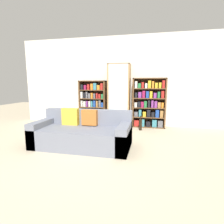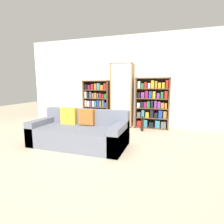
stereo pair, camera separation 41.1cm
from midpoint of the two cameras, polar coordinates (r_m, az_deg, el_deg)
name	(u,v)px [view 1 (the left image)]	position (r m, az deg, el deg)	size (l,w,h in m)	color
ground_plane	(94,157)	(3.19, -9.58, -14.29)	(16.00, 16.00, 0.00)	beige
wall_back	(121,81)	(5.48, 0.63, 10.00)	(6.57, 0.06, 2.70)	silver
couch	(83,133)	(3.70, -12.68, -6.84)	(1.94, 0.91, 0.75)	slate
bookshelf_left	(93,104)	(5.55, -8.31, 2.73)	(0.84, 0.32, 1.37)	brown
display_cabinet	(119,95)	(5.27, 0.11, 5.43)	(0.65, 0.36, 1.85)	#AD7F4C
bookshelf_right	(149,104)	(5.19, 9.85, 2.63)	(0.95, 0.32, 1.44)	brown
wine_bottle	(141,124)	(4.85, 6.92, -4.05)	(0.08, 0.08, 0.40)	black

